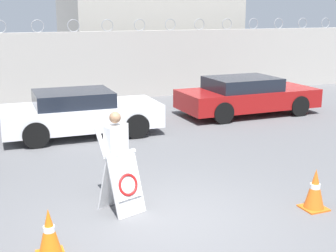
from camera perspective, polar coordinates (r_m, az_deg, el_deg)
ground_plane at (r=8.01m, az=0.55°, el=-11.35°), size 90.00×90.00×0.00m
perimeter_wall at (r=18.17m, az=-13.25°, el=6.93°), size 36.00×0.30×3.11m
building_block at (r=24.17m, az=-2.59°, el=10.94°), size 8.06×5.64×4.39m
barricade_sign at (r=8.18m, az=-5.57°, el=-6.83°), size 0.76×0.81×1.07m
security_guard at (r=8.70m, az=-6.38°, el=-3.04°), size 0.65×0.36×1.63m
traffic_cone_near at (r=6.99m, az=-14.27°, el=-12.50°), size 0.39×0.39×0.72m
traffic_cone_mid at (r=8.67m, az=17.48°, el=-7.38°), size 0.42×0.42×0.74m
parked_car_rear_sedan at (r=13.27m, az=-10.68°, el=1.59°), size 4.37×1.99×1.27m
parked_car_far_side at (r=15.98m, az=9.53°, el=3.70°), size 4.65×2.05×1.27m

